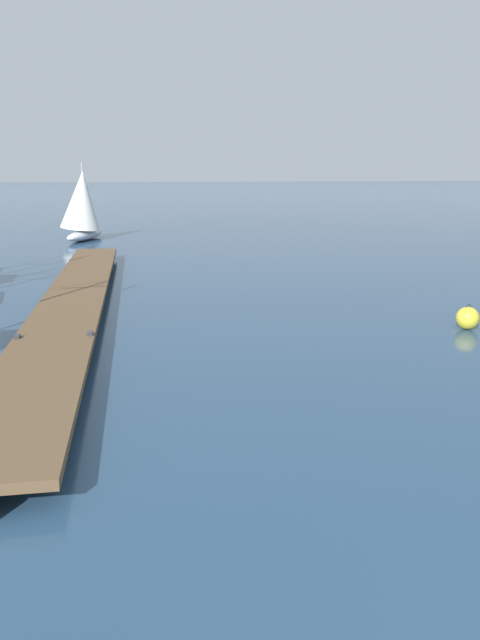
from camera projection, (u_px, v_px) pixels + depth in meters
floating_dock at (74, 299)px, 18.54m from camera, size 1.94×23.37×0.53m
mooring_buoy at (468, 318)px, 16.49m from camera, size 0.60×0.60×0.68m
distant_sailboat at (82, 205)px, 36.53m from camera, size 3.21×4.72×4.50m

